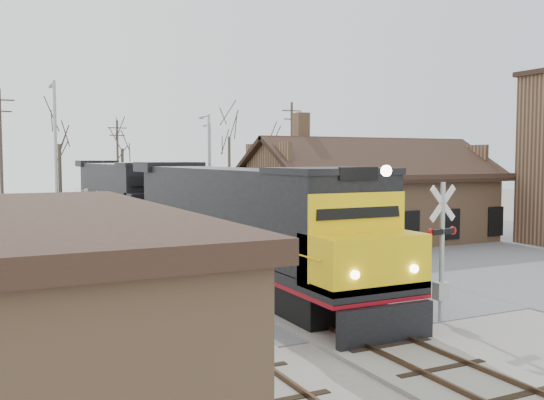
{
  "coord_description": "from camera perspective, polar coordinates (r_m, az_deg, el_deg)",
  "views": [
    {
      "loc": [
        -9.95,
        -18.94,
        5.17
      ],
      "look_at": [
        3.81,
        9.0,
        3.0
      ],
      "focal_mm": 40.0,
      "sensor_mm": 36.0,
      "label": 1
    }
  ],
  "objects": [
    {
      "name": "ground",
      "position": [
        22.01,
        1.48,
        -9.6
      ],
      "size": [
        140.0,
        140.0,
        0.0
      ],
      "primitive_type": "plane",
      "color": "gray",
      "rests_on": "ground"
    },
    {
      "name": "road",
      "position": [
        22.01,
        1.48,
        -9.56
      ],
      "size": [
        60.0,
        9.0,
        0.03
      ],
      "primitive_type": "cube",
      "color": "#5B5B60",
      "rests_on": "ground"
    },
    {
      "name": "parking_lot",
      "position": [
        36.53,
        24.22,
        -4.47
      ],
      "size": [
        22.0,
        26.0,
        0.03
      ],
      "primitive_type": "cube",
      "color": "#5B5B60",
      "rests_on": "ground"
    },
    {
      "name": "track_main",
      "position": [
        35.73,
        -9.8,
        -4.28
      ],
      "size": [
        3.4,
        90.0,
        0.24
      ],
      "color": "gray",
      "rests_on": "ground"
    },
    {
      "name": "track_siding",
      "position": [
        34.75,
        -16.96,
        -4.63
      ],
      "size": [
        3.4,
        90.0,
        0.24
      ],
      "color": "gray",
      "rests_on": "ground"
    },
    {
      "name": "depot",
      "position": [
        38.03,
        9.09,
        -0.22
      ],
      "size": [
        15.2,
        9.31,
        7.9
      ],
      "color": "#9E7451",
      "rests_on": "ground"
    },
    {
      "name": "locomotive_lead",
      "position": [
        25.69,
        -3.29,
        -1.79
      ],
      "size": [
        3.31,
        22.15,
        4.92
      ],
      "color": "black",
      "rests_on": "ground"
    },
    {
      "name": "locomotive_trailing",
      "position": [
        47.09,
        -13.99,
        0.73
      ],
      "size": [
        3.31,
        22.15,
        4.66
      ],
      "color": "black",
      "rests_on": "ground"
    },
    {
      "name": "crossbuck_near",
      "position": [
        19.78,
        15.68,
        -5.24
      ],
      "size": [
        1.26,
        0.33,
        4.41
      ],
      "rotation": [
        0.0,
        0.0,
        0.13
      ],
      "color": "#A5A8AD",
      "rests_on": "ground"
    },
    {
      "name": "crossbuck_far",
      "position": [
        24.63,
        -16.99,
        -3.88
      ],
      "size": [
        1.14,
        0.3,
        3.98
      ],
      "rotation": [
        0.0,
        0.0,
        3.03
      ],
      "color": "#A5A8AD",
      "rests_on": "ground"
    },
    {
      "name": "streetlight_a",
      "position": [
        38.25,
        -19.71,
        4.11
      ],
      "size": [
        0.25,
        2.04,
        9.71
      ],
      "color": "#A5A8AD",
      "rests_on": "ground"
    },
    {
      "name": "streetlight_b",
      "position": [
        45.14,
        -6.01,
        3.4
      ],
      "size": [
        0.25,
        2.04,
        8.37
      ],
      "color": "#A5A8AD",
      "rests_on": "ground"
    },
    {
      "name": "streetlight_c",
      "position": [
        60.59,
        -5.86,
        3.64
      ],
      "size": [
        0.25,
        2.04,
        8.57
      ],
      "color": "#A5A8AD",
      "rests_on": "ground"
    },
    {
      "name": "utility_pole_a",
      "position": [
        47.43,
        -24.15,
        3.76
      ],
      "size": [
        2.0,
        0.24,
        10.07
      ],
      "color": "#382D23",
      "rests_on": "ground"
    },
    {
      "name": "utility_pole_b",
      "position": [
        67.06,
        -14.32,
        3.55
      ],
      "size": [
        2.0,
        0.24,
        9.16
      ],
      "color": "#382D23",
      "rests_on": "ground"
    },
    {
      "name": "utility_pole_c",
      "position": [
        57.84,
        1.86,
        4.26
      ],
      "size": [
        2.0,
        0.24,
        10.43
      ],
      "color": "#382D23",
      "rests_on": "ground"
    },
    {
      "name": "tree_b",
      "position": [
        57.28,
        -19.42,
        6.04
      ],
      "size": [
        4.27,
        4.27,
        10.46
      ],
      "color": "#382D23",
      "rests_on": "ground"
    },
    {
      "name": "tree_c",
      "position": [
        67.34,
        -13.93,
        5.58
      ],
      "size": [
        4.11,
        4.11,
        10.07
      ],
      "color": "#382D23",
      "rests_on": "ground"
    },
    {
      "name": "tree_d",
      "position": [
        64.26,
        -4.06,
        7.06
      ],
      "size": [
        4.93,
        4.93,
        12.09
      ],
      "color": "#382D23",
      "rests_on": "ground"
    },
    {
      "name": "tree_e",
      "position": [
        65.9,
        -0.18,
        4.96
      ],
      "size": [
        3.6,
        3.6,
        8.83
      ],
      "color": "#382D23",
      "rests_on": "ground"
    }
  ]
}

